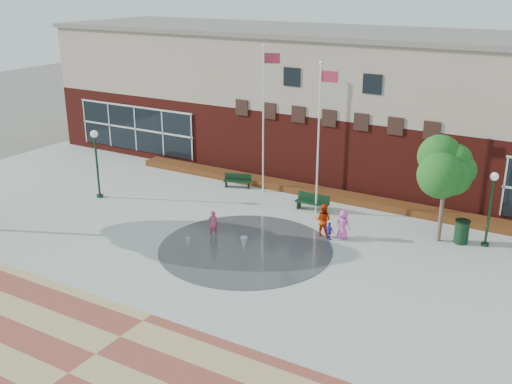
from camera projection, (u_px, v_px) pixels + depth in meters
The scene contains 20 objects.
ground at pixel (210, 274), 26.43m from camera, with size 120.00×120.00×0.00m, color #666056.
plaza_concrete at pixel (256, 241), 29.68m from camera, with size 46.00×18.00×0.01m, color #A8A8A0.
paver_band at pixel (96, 354), 20.75m from camera, with size 46.00×6.00×0.01m, color brown.
splash_pad at pixel (246, 249), 28.87m from camera, with size 8.40×8.40×0.01m, color #383A3D.
library_building at pixel (360, 103), 39.07m from camera, with size 44.40×10.40×9.20m.
flower_bed at pixel (320, 196), 35.85m from camera, with size 26.00×1.20×0.40m, color maroon.
flagpole_left at pixel (264, 113), 34.94m from camera, with size 0.99×0.41×8.82m.
flagpole_right at pixel (320, 131), 31.73m from camera, with size 1.03×0.17×8.33m.
lamp_left at pixel (96, 156), 34.80m from camera, with size 0.43×0.43×4.10m.
lamp_right at pixel (491, 201), 28.37m from camera, with size 0.40×0.40×3.77m.
bench_left at pixel (237, 183), 37.23m from camera, with size 1.77×1.04×0.86m.
bench_mid at pixel (312, 205), 33.49m from camera, with size 1.94×0.56×0.97m.
trash_can at pixel (462, 232), 29.27m from camera, with size 0.74×0.74×1.21m.
tree_mid at pixel (446, 172), 28.51m from camera, with size 2.94×2.94×4.96m.
water_jet_a at pixel (244, 252), 28.52m from camera, with size 0.38×0.38×0.73m, color white.
water_jet_b at pixel (188, 248), 28.99m from camera, with size 0.21×0.21×0.48m, color white.
child_splash at pixel (213, 223), 30.09m from camera, with size 0.49×0.32×1.36m, color #C84661.
adult_red at pixel (323, 220), 30.01m from camera, with size 0.83×0.65×1.72m, color red.
adult_pink at pixel (343, 225), 29.75m from camera, with size 0.74×0.48×1.51m, color #EB52B8.
child_blue at pixel (329, 231), 29.66m from camera, with size 0.56×0.23×0.95m, color #362BB8.
Camera 1 is at (13.73, -19.40, 12.29)m, focal length 42.00 mm.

